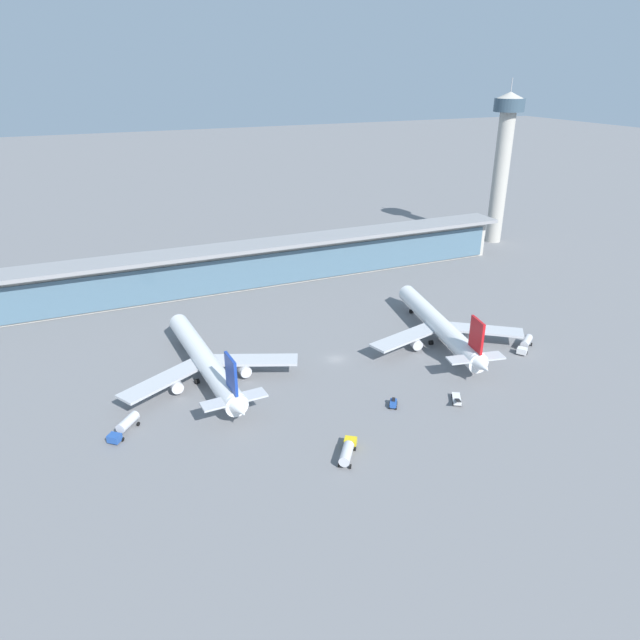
{
  "coord_description": "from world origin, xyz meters",
  "views": [
    {
      "loc": [
        -57.13,
        -119.61,
        69.53
      ],
      "look_at": [
        0.0,
        10.16,
        6.96
      ],
      "focal_mm": 32.43,
      "sensor_mm": 36.0,
      "label": 1
    }
  ],
  "objects_px": {
    "service_truck_under_wing_white": "(457,399)",
    "service_truck_mid_apron_yellow": "(347,451)",
    "service_truck_near_nose_blue": "(393,403)",
    "service_truck_by_tail_white": "(525,343)",
    "airliner_centre_stand": "(440,326)",
    "airliner_left_stand": "(205,361)",
    "control_tower": "(503,156)",
    "service_truck_on_taxiway_blue": "(125,426)"
  },
  "relations": [
    {
      "from": "service_truck_by_tail_white",
      "to": "service_truck_near_nose_blue",
      "type": "bearing_deg",
      "value": -167.32
    },
    {
      "from": "airliner_left_stand",
      "to": "control_tower",
      "type": "height_order",
      "value": "control_tower"
    },
    {
      "from": "airliner_left_stand",
      "to": "control_tower",
      "type": "xyz_separation_m",
      "value": [
        141.86,
        68.6,
        30.89
      ]
    },
    {
      "from": "service_truck_near_nose_blue",
      "to": "service_truck_by_tail_white",
      "type": "xyz_separation_m",
      "value": [
        46.71,
        10.51,
        0.83
      ]
    },
    {
      "from": "service_truck_near_nose_blue",
      "to": "service_truck_by_tail_white",
      "type": "distance_m",
      "value": 47.89
    },
    {
      "from": "airliner_centre_stand",
      "to": "service_truck_by_tail_white",
      "type": "distance_m",
      "value": 22.97
    },
    {
      "from": "airliner_left_stand",
      "to": "service_truck_under_wing_white",
      "type": "xyz_separation_m",
      "value": [
        48.96,
        -33.45,
        -3.96
      ]
    },
    {
      "from": "service_truck_under_wing_white",
      "to": "service_truck_mid_apron_yellow",
      "type": "distance_m",
      "value": 32.64
    },
    {
      "from": "service_truck_under_wing_white",
      "to": "service_truck_mid_apron_yellow",
      "type": "xyz_separation_m",
      "value": [
        -31.55,
        -8.32,
        0.9
      ]
    },
    {
      "from": "service_truck_mid_apron_yellow",
      "to": "control_tower",
      "type": "bearing_deg",
      "value": 41.57
    },
    {
      "from": "service_truck_under_wing_white",
      "to": "service_truck_by_tail_white",
      "type": "bearing_deg",
      "value": 24.11
    },
    {
      "from": "service_truck_near_nose_blue",
      "to": "service_truck_by_tail_white",
      "type": "height_order",
      "value": "service_truck_by_tail_white"
    },
    {
      "from": "service_truck_on_taxiway_blue",
      "to": "control_tower",
      "type": "distance_m",
      "value": 186.25
    },
    {
      "from": "service_truck_on_taxiway_blue",
      "to": "control_tower",
      "type": "height_order",
      "value": "control_tower"
    },
    {
      "from": "airliner_centre_stand",
      "to": "service_truck_under_wing_white",
      "type": "xyz_separation_m",
      "value": [
        -14.29,
        -28.04,
        -3.96
      ]
    },
    {
      "from": "service_truck_mid_apron_yellow",
      "to": "control_tower",
      "type": "relative_size",
      "value": 0.13
    },
    {
      "from": "airliner_left_stand",
      "to": "airliner_centre_stand",
      "type": "bearing_deg",
      "value": -4.89
    },
    {
      "from": "airliner_centre_stand",
      "to": "service_truck_under_wing_white",
      "type": "distance_m",
      "value": 31.72
    },
    {
      "from": "service_truck_under_wing_white",
      "to": "control_tower",
      "type": "bearing_deg",
      "value": 47.69
    },
    {
      "from": "airliner_centre_stand",
      "to": "service_truck_mid_apron_yellow",
      "type": "relative_size",
      "value": 6.83
    },
    {
      "from": "service_truck_mid_apron_yellow",
      "to": "airliner_centre_stand",
      "type": "bearing_deg",
      "value": 38.43
    },
    {
      "from": "service_truck_mid_apron_yellow",
      "to": "service_truck_by_tail_white",
      "type": "relative_size",
      "value": 1.0
    },
    {
      "from": "service_truck_by_tail_white",
      "to": "service_truck_under_wing_white",
      "type": "bearing_deg",
      "value": -155.89
    },
    {
      "from": "service_truck_on_taxiway_blue",
      "to": "airliner_centre_stand",
      "type": "bearing_deg",
      "value": 6.97
    },
    {
      "from": "airliner_centre_stand",
      "to": "service_truck_on_taxiway_blue",
      "type": "relative_size",
      "value": 7.06
    },
    {
      "from": "service_truck_near_nose_blue",
      "to": "service_truck_on_taxiway_blue",
      "type": "bearing_deg",
      "value": 166.21
    },
    {
      "from": "airliner_left_stand",
      "to": "service_truck_on_taxiway_blue",
      "type": "xyz_separation_m",
      "value": [
        -20.72,
        -15.68,
        -3.06
      ]
    },
    {
      "from": "service_truck_near_nose_blue",
      "to": "service_truck_under_wing_white",
      "type": "relative_size",
      "value": 0.51
    },
    {
      "from": "airliner_left_stand",
      "to": "service_truck_under_wing_white",
      "type": "bearing_deg",
      "value": -34.34
    },
    {
      "from": "service_truck_mid_apron_yellow",
      "to": "control_tower",
      "type": "distance_m",
      "value": 169.77
    },
    {
      "from": "service_truck_under_wing_white",
      "to": "service_truck_on_taxiway_blue",
      "type": "height_order",
      "value": "service_truck_on_taxiway_blue"
    },
    {
      "from": "service_truck_near_nose_blue",
      "to": "control_tower",
      "type": "distance_m",
      "value": 149.12
    },
    {
      "from": "service_truck_by_tail_white",
      "to": "control_tower",
      "type": "xyz_separation_m",
      "value": [
        60.22,
        87.43,
        33.95
      ]
    },
    {
      "from": "service_truck_under_wing_white",
      "to": "service_truck_mid_apron_yellow",
      "type": "relative_size",
      "value": 0.79
    },
    {
      "from": "airliner_left_stand",
      "to": "airliner_centre_stand",
      "type": "height_order",
      "value": "same"
    },
    {
      "from": "service_truck_near_nose_blue",
      "to": "service_truck_under_wing_white",
      "type": "height_order",
      "value": "service_truck_under_wing_white"
    },
    {
      "from": "airliner_centre_stand",
      "to": "service_truck_on_taxiway_blue",
      "type": "xyz_separation_m",
      "value": [
        -83.97,
        -10.26,
        -3.06
      ]
    },
    {
      "from": "service_truck_on_taxiway_blue",
      "to": "airliner_left_stand",
      "type": "bearing_deg",
      "value": 37.11
    },
    {
      "from": "airliner_centre_stand",
      "to": "service_truck_near_nose_blue",
      "type": "bearing_deg",
      "value": -139.8
    },
    {
      "from": "service_truck_on_taxiway_blue",
      "to": "service_truck_under_wing_white",
      "type": "bearing_deg",
      "value": -14.31
    },
    {
      "from": "airliner_left_stand",
      "to": "service_truck_on_taxiway_blue",
      "type": "distance_m",
      "value": 26.17
    },
    {
      "from": "control_tower",
      "to": "service_truck_by_tail_white",
      "type": "bearing_deg",
      "value": -124.56
    }
  ]
}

